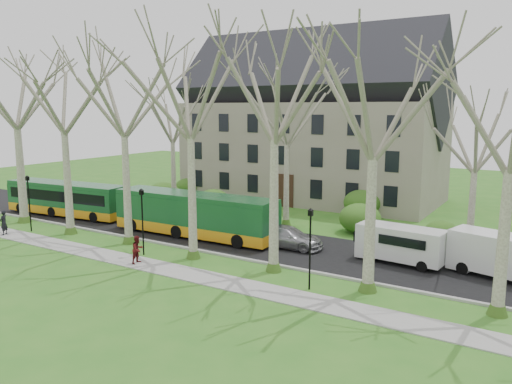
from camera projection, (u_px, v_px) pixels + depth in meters
ground at (227, 266)px, 30.41m from camera, size 120.00×120.00×0.00m
sidewalk at (202, 277)px, 28.31m from camera, size 70.00×2.00×0.06m
road at (272, 245)px, 35.02m from camera, size 80.00×8.00×0.06m
curb at (241, 258)px, 31.66m from camera, size 80.00×0.25×0.14m
building at (311, 122)px, 52.29m from camera, size 26.50×12.20×16.00m
tree_row_verge at (229, 151)px, 29.49m from camera, size 49.00×7.00×14.00m
tree_row_far at (293, 153)px, 39.32m from camera, size 33.00×7.00×12.00m
lamp_row at (217, 228)px, 29.15m from camera, size 36.22×0.22×4.30m
hedges at (275, 205)px, 44.40m from camera, size 30.60×8.60×2.00m
bus_lead at (67, 198)px, 44.19m from camera, size 12.27×3.73×3.02m
bus_follow at (194, 214)px, 37.03m from camera, size 13.25×3.17×3.29m
sedan at (288, 237)px, 34.13m from camera, size 5.09×2.35×1.44m
van_a at (400, 245)px, 30.59m from camera, size 5.37×2.36×2.28m
van_b at (503, 257)px, 27.84m from camera, size 6.00×3.45×2.47m
pedestrian_a at (4, 223)px, 37.44m from camera, size 0.68×0.80×1.86m
pedestrian_b at (138, 249)px, 30.64m from camera, size 0.67×0.85×1.73m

